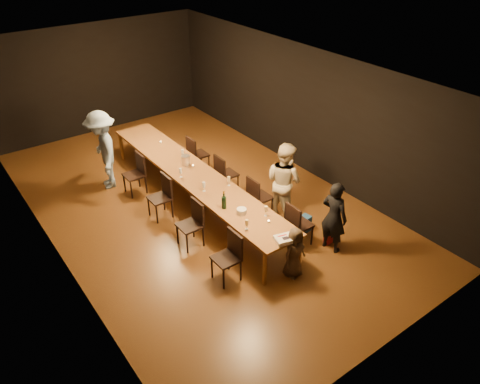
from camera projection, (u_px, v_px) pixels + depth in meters
ground at (196, 203)px, 10.31m from camera, size 10.00×10.00×0.00m
room_shell at (190, 115)px, 9.22m from camera, size 6.04×10.04×3.02m
table at (194, 176)px, 9.94m from camera, size 0.90×6.00×0.75m
chair_right_0 at (299, 224)px, 8.86m from camera, size 0.42×0.42×0.93m
chair_right_1 at (260, 196)px, 9.68m from camera, size 0.42×0.42×0.93m
chair_right_2 at (227, 174)px, 10.50m from camera, size 0.42×0.42×0.93m
chair_right_3 at (198, 154)px, 11.32m from camera, size 0.42×0.42×0.93m
chair_left_0 at (226, 258)px, 8.00m from camera, size 0.42×0.42×0.93m
chair_left_1 at (190, 225)px, 8.82m from camera, size 0.42×0.42×0.93m
chair_left_2 at (159, 198)px, 9.64m from camera, size 0.42×0.42×0.93m
chair_left_3 at (134, 175)px, 10.46m from camera, size 0.42×0.42×0.93m
woman_birthday at (334, 217)px, 8.60m from camera, size 0.43×0.58×1.45m
woman_tan at (284, 181)px, 9.47m from camera, size 0.74×0.90×1.68m
man_blue at (103, 150)px, 10.48m from camera, size 0.91×1.30×1.83m
child at (294, 252)px, 8.09m from camera, size 0.52×0.37×0.98m
gift_bag_red at (329, 237)px, 9.06m from camera, size 0.21×0.12×0.24m
gift_bag_blue at (304, 224)px, 9.34m from camera, size 0.30×0.22×0.34m
birthday_cake at (284, 239)px, 7.92m from camera, size 0.37×0.33×0.08m
plate_stack at (242, 211)px, 8.61m from camera, size 0.21×0.21×0.10m
champagne_bottle at (224, 200)px, 8.70m from camera, size 0.12×0.12×0.38m
ice_bucket at (186, 160)px, 10.21m from camera, size 0.22×0.22×0.21m
wineglass_0 at (247, 225)px, 8.17m from camera, size 0.06×0.06×0.21m
wineglass_1 at (266, 211)px, 8.53m from camera, size 0.06×0.06×0.21m
wineglass_2 at (204, 187)px, 9.26m from camera, size 0.06×0.06×0.21m
wineglass_3 at (229, 181)px, 9.45m from camera, size 0.06×0.06×0.21m
wineglass_4 at (181, 173)px, 9.74m from camera, size 0.06×0.06×0.21m
wineglass_5 at (183, 154)px, 10.48m from camera, size 0.06×0.06×0.21m
tealight_near at (269, 221)px, 8.40m from camera, size 0.05×0.05×0.03m
tealight_mid at (193, 166)px, 10.18m from camera, size 0.05×0.05×0.03m
tealight_far at (161, 142)px, 11.18m from camera, size 0.05×0.05×0.03m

